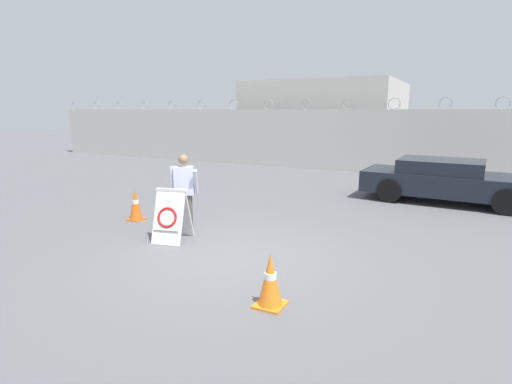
# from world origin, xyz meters

# --- Properties ---
(ground_plane) EXTENTS (90.00, 90.00, 0.00)m
(ground_plane) POSITION_xyz_m (0.00, 0.00, 0.00)
(ground_plane) COLOR #5B5B5E
(perimeter_wall) EXTENTS (36.00, 0.30, 3.06)m
(perimeter_wall) POSITION_xyz_m (0.00, 11.15, 1.31)
(perimeter_wall) COLOR beige
(perimeter_wall) RESTS_ON ground_plane
(building_block) EXTENTS (7.68, 7.69, 4.07)m
(building_block) POSITION_xyz_m (-3.47, 16.70, 2.04)
(building_block) COLOR beige
(building_block) RESTS_ON ground_plane
(barricade_sign) EXTENTS (0.76, 0.87, 1.06)m
(barricade_sign) POSITION_xyz_m (-1.57, 0.26, 0.53)
(barricade_sign) COLOR white
(barricade_sign) RESTS_ON ground_plane
(security_guard) EXTENTS (0.66, 0.41, 1.66)m
(security_guard) POSITION_xyz_m (-1.77, 0.96, 0.91)
(security_guard) COLOR #514C42
(security_guard) RESTS_ON ground_plane
(traffic_cone_near) EXTENTS (0.39, 0.39, 0.74)m
(traffic_cone_near) POSITION_xyz_m (1.35, -1.31, 0.37)
(traffic_cone_near) COLOR orange
(traffic_cone_near) RESTS_ON ground_plane
(traffic_cone_mid) EXTENTS (0.36, 0.36, 0.76)m
(traffic_cone_mid) POSITION_xyz_m (-3.33, 1.11, 0.38)
(traffic_cone_mid) COLOR orange
(traffic_cone_mid) RESTS_ON ground_plane
(parked_car_rear_sedan) EXTENTS (4.67, 2.09, 1.21)m
(parked_car_rear_sedan) POSITION_xyz_m (3.17, 6.57, 0.62)
(parked_car_rear_sedan) COLOR black
(parked_car_rear_sedan) RESTS_ON ground_plane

